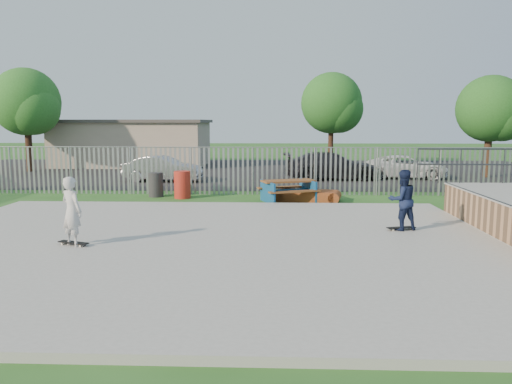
{
  "coord_description": "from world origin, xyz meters",
  "views": [
    {
      "loc": [
        1.92,
        -11.88,
        3.06
      ],
      "look_at": [
        1.4,
        2.0,
        1.1
      ],
      "focal_mm": 35.0,
      "sensor_mm": 36.0,
      "label": 1
    }
  ],
  "objects_px": {
    "tree_mid": "(331,103)",
    "tree_right": "(490,109)",
    "car_silver": "(163,169)",
    "skater_white": "(72,211)",
    "tree_left": "(26,102)",
    "funbox": "(308,196)",
    "picnic_table": "(288,191)",
    "car_white": "(406,167)",
    "trash_bin_grey": "(156,185)",
    "trash_bin_red": "(182,185)",
    "car_dark": "(331,166)",
    "skater_navy": "(402,200)"
  },
  "relations": [
    {
      "from": "funbox",
      "to": "skater_navy",
      "type": "relative_size",
      "value": 1.38
    },
    {
      "from": "trash_bin_red",
      "to": "tree_left",
      "type": "bearing_deg",
      "value": 137.63
    },
    {
      "from": "tree_left",
      "to": "picnic_table",
      "type": "bearing_deg",
      "value": -35.59
    },
    {
      "from": "funbox",
      "to": "car_silver",
      "type": "xyz_separation_m",
      "value": [
        -7.01,
        6.07,
        0.47
      ]
    },
    {
      "from": "trash_bin_red",
      "to": "skater_white",
      "type": "xyz_separation_m",
      "value": [
        -1.06,
        -8.4,
        0.43
      ]
    },
    {
      "from": "tree_mid",
      "to": "skater_white",
      "type": "bearing_deg",
      "value": -110.35
    },
    {
      "from": "funbox",
      "to": "skater_navy",
      "type": "xyz_separation_m",
      "value": [
        2.16,
        -5.78,
        0.76
      ]
    },
    {
      "from": "car_silver",
      "to": "tree_mid",
      "type": "bearing_deg",
      "value": -40.47
    },
    {
      "from": "trash_bin_red",
      "to": "car_white",
      "type": "xyz_separation_m",
      "value": [
        10.82,
        7.4,
        0.09
      ]
    },
    {
      "from": "skater_navy",
      "to": "car_silver",
      "type": "bearing_deg",
      "value": -68.06
    },
    {
      "from": "car_white",
      "to": "trash_bin_grey",
      "type": "bearing_deg",
      "value": 126.72
    },
    {
      "from": "picnic_table",
      "to": "trash_bin_grey",
      "type": "relative_size",
      "value": 2.45
    },
    {
      "from": "tree_left",
      "to": "skater_white",
      "type": "bearing_deg",
      "value": -61.17
    },
    {
      "from": "car_dark",
      "to": "skater_white",
      "type": "height_order",
      "value": "skater_white"
    },
    {
      "from": "car_silver",
      "to": "tree_right",
      "type": "bearing_deg",
      "value": -76.14
    },
    {
      "from": "tree_left",
      "to": "tree_mid",
      "type": "distance_m",
      "value": 19.51
    },
    {
      "from": "funbox",
      "to": "skater_navy",
      "type": "bearing_deg",
      "value": -57.24
    },
    {
      "from": "tree_mid",
      "to": "funbox",
      "type": "bearing_deg",
      "value": -99.44
    },
    {
      "from": "trash_bin_red",
      "to": "car_silver",
      "type": "bearing_deg",
      "value": 110.22
    },
    {
      "from": "car_silver",
      "to": "skater_navy",
      "type": "distance_m",
      "value": 14.98
    },
    {
      "from": "tree_mid",
      "to": "tree_right",
      "type": "xyz_separation_m",
      "value": [
        7.88,
        -6.71,
        -0.56
      ]
    },
    {
      "from": "car_white",
      "to": "tree_mid",
      "type": "xyz_separation_m",
      "value": [
        -3.24,
        7.48,
        3.67
      ]
    },
    {
      "from": "tree_left",
      "to": "car_silver",
      "type": "bearing_deg",
      "value": -27.78
    },
    {
      "from": "funbox",
      "to": "tree_left",
      "type": "relative_size",
      "value": 0.36
    },
    {
      "from": "picnic_table",
      "to": "car_dark",
      "type": "xyz_separation_m",
      "value": [
        2.48,
        7.43,
        0.31
      ]
    },
    {
      "from": "skater_navy",
      "to": "skater_white",
      "type": "distance_m",
      "value": 8.46
    },
    {
      "from": "car_white",
      "to": "tree_right",
      "type": "distance_m",
      "value": 5.64
    },
    {
      "from": "car_silver",
      "to": "tree_left",
      "type": "distance_m",
      "value": 11.21
    },
    {
      "from": "tree_left",
      "to": "skater_navy",
      "type": "bearing_deg",
      "value": -42.14
    },
    {
      "from": "car_dark",
      "to": "tree_left",
      "type": "height_order",
      "value": "tree_left"
    },
    {
      "from": "car_dark",
      "to": "skater_navy",
      "type": "height_order",
      "value": "skater_navy"
    },
    {
      "from": "funbox",
      "to": "car_white",
      "type": "bearing_deg",
      "value": 66.3
    },
    {
      "from": "skater_white",
      "to": "funbox",
      "type": "bearing_deg",
      "value": -96.62
    },
    {
      "from": "tree_right",
      "to": "skater_white",
      "type": "xyz_separation_m",
      "value": [
        -16.52,
        -16.57,
        -2.78
      ]
    },
    {
      "from": "trash_bin_grey",
      "to": "tree_mid",
      "type": "bearing_deg",
      "value": 58.97
    },
    {
      "from": "funbox",
      "to": "car_silver",
      "type": "relative_size",
      "value": 0.57
    },
    {
      "from": "car_silver",
      "to": "tree_left",
      "type": "bearing_deg",
      "value": 67.22
    },
    {
      "from": "trash_bin_red",
      "to": "tree_mid",
      "type": "bearing_deg",
      "value": 63.02
    },
    {
      "from": "tree_left",
      "to": "skater_navy",
      "type": "distance_m",
      "value": 25.25
    },
    {
      "from": "car_silver",
      "to": "skater_white",
      "type": "height_order",
      "value": "skater_white"
    },
    {
      "from": "car_silver",
      "to": "tree_right",
      "type": "height_order",
      "value": "tree_right"
    },
    {
      "from": "car_silver",
      "to": "car_white",
      "type": "height_order",
      "value": "car_silver"
    },
    {
      "from": "car_white",
      "to": "tree_left",
      "type": "xyz_separation_m",
      "value": [
        -22.23,
        3.01,
        3.6
      ]
    },
    {
      "from": "car_dark",
      "to": "tree_left",
      "type": "xyz_separation_m",
      "value": [
        -18.13,
        3.76,
        3.5
      ]
    },
    {
      "from": "car_white",
      "to": "skater_white",
      "type": "relative_size",
      "value": 2.72
    },
    {
      "from": "trash_bin_red",
      "to": "tree_right",
      "type": "distance_m",
      "value": 17.78
    },
    {
      "from": "car_silver",
      "to": "tree_left",
      "type": "relative_size",
      "value": 0.63
    },
    {
      "from": "car_white",
      "to": "skater_white",
      "type": "xyz_separation_m",
      "value": [
        -11.88,
        -15.79,
        0.33
      ]
    },
    {
      "from": "funbox",
      "to": "picnic_table",
      "type": "bearing_deg",
      "value": -154.75
    },
    {
      "from": "car_white",
      "to": "tree_mid",
      "type": "relative_size",
      "value": 0.7
    }
  ]
}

